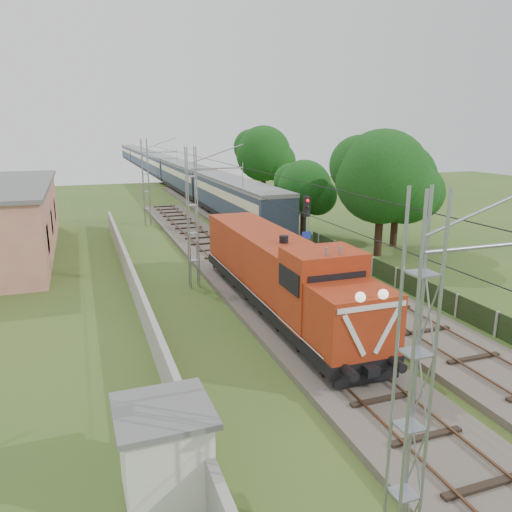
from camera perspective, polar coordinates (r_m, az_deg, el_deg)
name	(u,v)px	position (r m, az deg, el deg)	size (l,w,h in m)	color
ground	(341,370)	(19.86, 9.64, -12.74)	(140.00, 140.00, 0.00)	#34531F
track_main	(274,306)	(25.58, 2.05, -5.72)	(4.20, 70.00, 0.45)	#6B6054
track_side	(273,244)	(38.95, 1.90, 1.38)	(4.20, 80.00, 0.45)	#6B6054
catenary	(193,218)	(28.38, -7.17, 4.30)	(3.31, 70.00, 8.00)	gray
boundary_wall	(133,280)	(28.64, -13.92, -2.73)	(0.25, 40.00, 1.50)	#9E9E99
fence	(457,306)	(26.28, 21.97, -5.29)	(0.12, 32.00, 1.20)	black
locomotive	(280,272)	(24.31, 2.72, -1.83)	(2.91, 16.64, 4.23)	black
coach_rake	(159,164)	(93.01, -11.03, 10.26)	(3.10, 115.92, 3.58)	black
signal_post	(306,224)	(29.05, 5.70, 3.68)	(0.58, 0.45, 5.25)	black
relay_hut	(165,451)	(13.49, -10.37, -21.06)	(2.39, 2.39, 2.44)	silver
tree_a	(383,178)	(36.34, 14.33, 8.64)	(6.91, 6.58, 8.96)	#362016
tree_b	(398,182)	(39.65, 15.96, 8.15)	(6.20, 5.91, 8.04)	#362016
tree_c	(305,188)	(42.91, 5.58, 7.70)	(4.94, 4.70, 6.40)	#362016
tree_d	(264,154)	(63.09, 0.94, 11.56)	(7.15, 6.81, 9.27)	#362016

